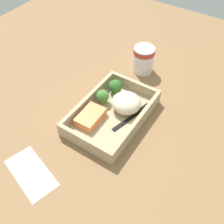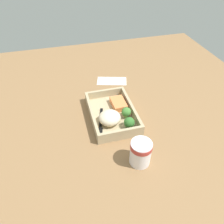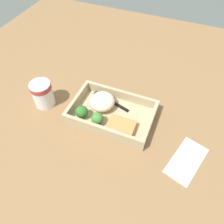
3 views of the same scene
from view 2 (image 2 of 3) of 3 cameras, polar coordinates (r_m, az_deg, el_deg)
ground_plane at (r=97.96cm, az=0.00°, el=-1.64°), size 160.00×160.00×2.00cm
takeout_tray at (r=96.89cm, az=0.00°, el=-0.94°), size 28.91×18.95×1.20cm
tray_rim at (r=95.24cm, az=0.00°, el=0.18°), size 28.91×18.95×3.80cm
salmon_fillet at (r=100.34cm, az=1.70°, el=2.20°), size 9.34×6.29×2.63cm
mashed_potatoes at (r=90.87cm, az=-0.61°, el=-1.52°), size 8.97×9.29×5.47cm
broccoli_floret_1 at (r=89.28cm, az=4.53°, el=-2.77°), size 4.48×4.48×4.89cm
broccoli_floret_2 at (r=93.72cm, az=3.76°, el=-0.03°), size 4.14×4.14×4.95cm
fork at (r=92.68cm, az=-3.02°, el=-2.68°), size 15.64×5.94×0.44cm
paper_cup at (r=77.29cm, az=7.49°, el=-10.26°), size 7.64×7.64×9.78cm
receipt_slip at (r=120.25cm, az=-0.06°, el=8.13°), size 12.06×17.38×0.24cm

